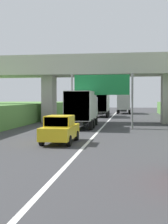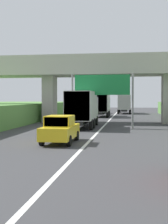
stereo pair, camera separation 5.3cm
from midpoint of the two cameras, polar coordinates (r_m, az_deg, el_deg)
The scene contains 8 objects.
lane_centre_stripe at distance 27.29m, azimuth 2.99°, elevation -3.29°, with size 0.20×103.04×0.01m, color white.
overpass_bridge at distance 35.13m, azimuth 4.25°, elevation 7.35°, with size 40.00×4.80×7.62m.
overhead_highway_sign at distance 28.65m, azimuth 3.30°, elevation 4.50°, with size 5.88×0.18×5.12m.
truck_green at distance 46.48m, azimuth 3.17°, elevation 1.48°, with size 2.44×7.30×3.44m.
truck_orange at distance 57.53m, azimuth 0.84°, elevation 1.68°, with size 2.44×7.30×3.44m.
truck_silver at distance 28.89m, azimuth -0.33°, elevation 0.87°, with size 2.44×7.30×3.44m.
truck_black at distance 57.03m, azimuth 7.46°, elevation 1.66°, with size 2.44×7.30×3.44m.
car_yellow at distance 18.98m, azimuth -4.61°, elevation -3.26°, with size 1.86×4.10×1.72m.
Camera 1 is at (2.56, 4.49, 2.76)m, focal length 48.69 mm.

